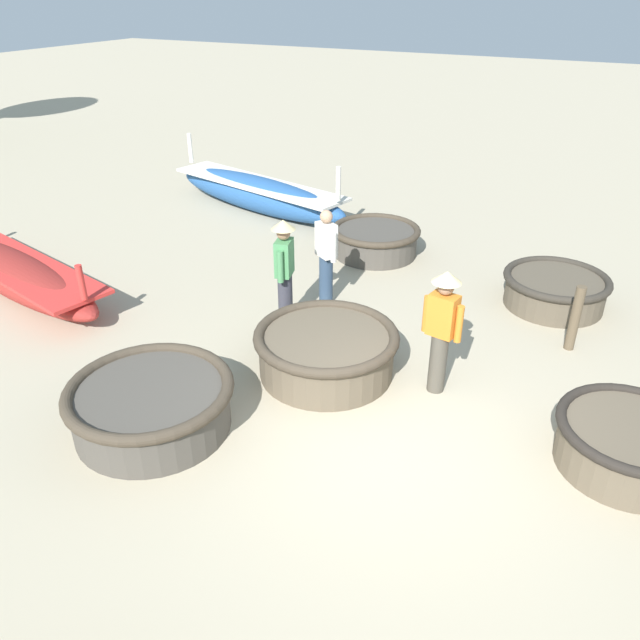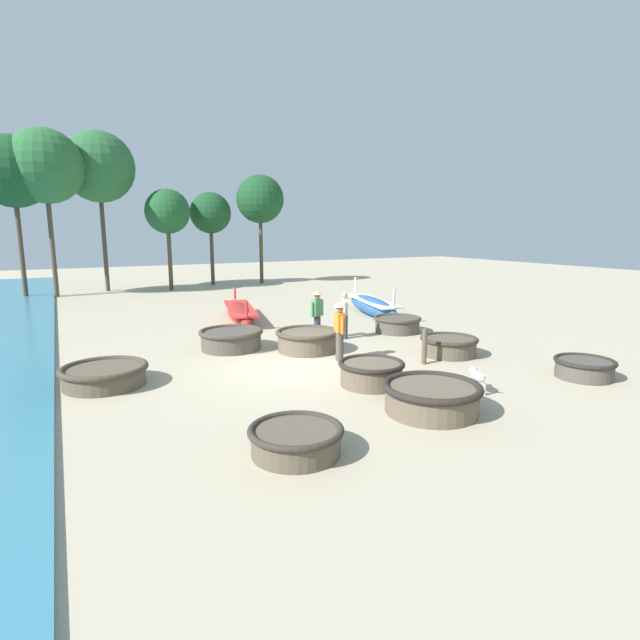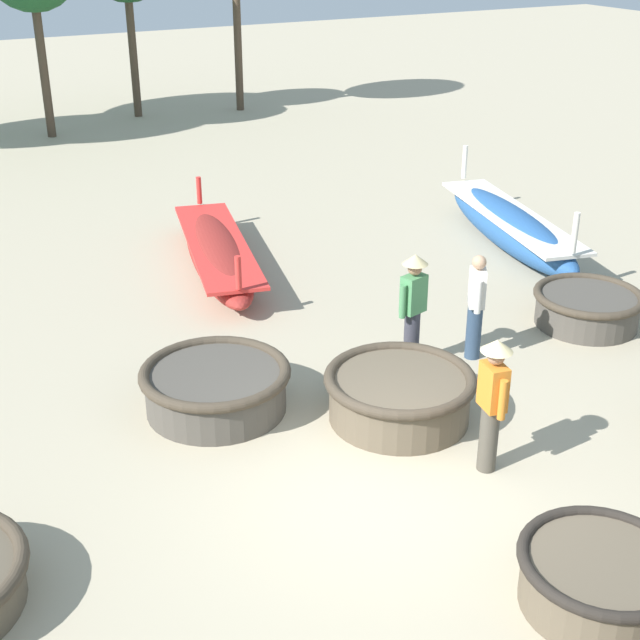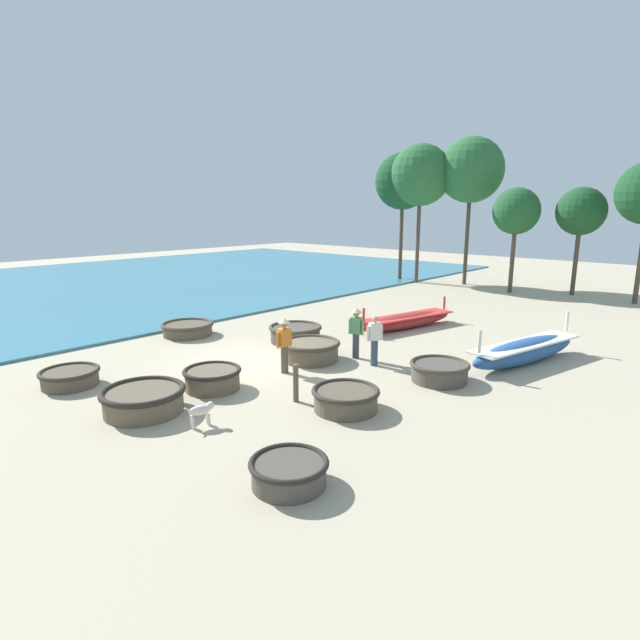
# 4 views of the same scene
# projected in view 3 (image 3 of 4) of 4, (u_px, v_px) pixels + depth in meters

# --- Properties ---
(ground_plane) EXTENTS (80.00, 80.00, 0.00)m
(ground_plane) POSITION_uv_depth(u_px,v_px,m) (387.00, 496.00, 9.85)
(ground_plane) COLOR tan
(coracle_center) EXTENTS (1.69, 1.69, 0.56)m
(coracle_center) POSITION_uv_depth(u_px,v_px,m) (587.00, 307.00, 13.76)
(coracle_center) COLOR #4C473F
(coracle_center) RESTS_ON ground
(coracle_far_right) EXTENTS (1.95, 1.95, 0.61)m
(coracle_far_right) POSITION_uv_depth(u_px,v_px,m) (216.00, 386.00, 11.42)
(coracle_far_right) COLOR #4C473F
(coracle_far_right) RESTS_ON ground
(coracle_nearest) EXTENTS (1.57, 1.57, 0.58)m
(coracle_nearest) POSITION_uv_depth(u_px,v_px,m) (601.00, 578.00, 8.20)
(coracle_nearest) COLOR brown
(coracle_nearest) RESTS_ON ground
(coracle_beside_post) EXTENTS (1.92, 1.92, 0.64)m
(coracle_beside_post) POSITION_uv_depth(u_px,v_px,m) (399.00, 394.00, 11.22)
(coracle_beside_post) COLOR brown
(coracle_beside_post) RESTS_ON ground
(long_boat_ochre_hull) EXTENTS (2.01, 5.06, 1.41)m
(long_boat_ochre_hull) POSITION_uv_depth(u_px,v_px,m) (510.00, 227.00, 16.88)
(long_boat_ochre_hull) COLOR #285693
(long_boat_ochre_hull) RESTS_ON ground
(long_boat_red_hull) EXTENTS (2.03, 4.98, 1.09)m
(long_boat_red_hull) POSITION_uv_depth(u_px,v_px,m) (218.00, 253.00, 15.85)
(long_boat_red_hull) COLOR maroon
(long_boat_red_hull) RESTS_ON ground
(fisherman_standing_right) EXTENTS (0.36, 0.52, 1.67)m
(fisherman_standing_right) POSITION_uv_depth(u_px,v_px,m) (492.00, 397.00, 9.94)
(fisherman_standing_right) COLOR #4C473D
(fisherman_standing_right) RESTS_ON ground
(fisherman_by_coracle) EXTENTS (0.37, 0.46, 1.57)m
(fisherman_by_coracle) POSITION_uv_depth(u_px,v_px,m) (476.00, 304.00, 12.54)
(fisherman_by_coracle) COLOR #2D425B
(fisherman_by_coracle) RESTS_ON ground
(fisherman_crouching) EXTENTS (0.51, 0.36, 1.67)m
(fisherman_crouching) POSITION_uv_depth(u_px,v_px,m) (413.00, 303.00, 12.29)
(fisherman_crouching) COLOR #383842
(fisherman_crouching) RESTS_ON ground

